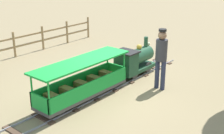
# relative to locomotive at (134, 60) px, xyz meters

# --- Properties ---
(ground_plane) EXTENTS (60.00, 60.00, 0.00)m
(ground_plane) POSITION_rel_locomotive_xyz_m (0.00, -1.08, -0.49)
(ground_plane) COLOR #8C7A56
(track) EXTENTS (0.68, 6.40, 0.04)m
(track) POSITION_rel_locomotive_xyz_m (0.00, -1.22, -0.47)
(track) COLOR gray
(track) RESTS_ON ground_plane
(locomotive) EXTENTS (0.64, 1.45, 1.03)m
(locomotive) POSITION_rel_locomotive_xyz_m (0.00, 0.00, 0.00)
(locomotive) COLOR #1E472D
(locomotive) RESTS_ON ground_plane
(passenger_car) EXTENTS (0.74, 2.70, 0.97)m
(passenger_car) POSITION_rel_locomotive_xyz_m (0.00, -2.12, -0.06)
(passenger_car) COLOR #3F3F3F
(passenger_car) RESTS_ON ground_plane
(conductor_person) EXTENTS (0.30, 0.30, 1.62)m
(conductor_person) POSITION_rel_locomotive_xyz_m (1.08, -0.34, 0.47)
(conductor_person) COLOR #282D47
(conductor_person) RESTS_ON ground_plane
(fence_section) EXTENTS (0.08, 7.48, 0.90)m
(fence_section) POSITION_rel_locomotive_xyz_m (-4.27, -1.22, -0.00)
(fence_section) COLOR #93754C
(fence_section) RESTS_ON ground_plane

